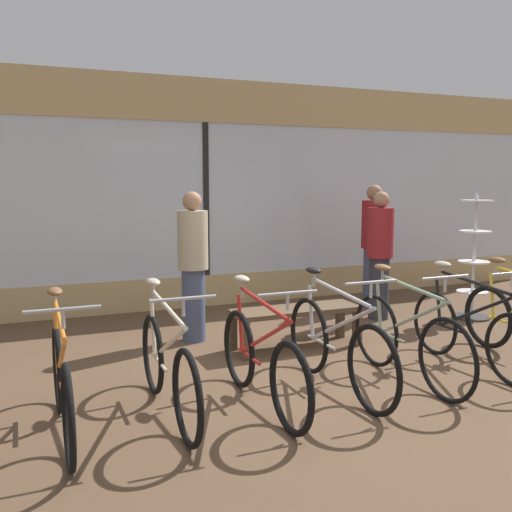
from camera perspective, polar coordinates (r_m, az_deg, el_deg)
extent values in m
plane|color=brown|center=(5.33, 6.33, -12.15)|extent=(24.00, 24.00, 0.00)
cube|color=tan|center=(8.27, -4.97, -3.43)|extent=(12.00, 0.08, 0.45)
cube|color=silver|center=(8.13, -5.07, 5.61)|extent=(12.00, 0.04, 2.15)
cube|color=tan|center=(8.20, -5.18, 15.26)|extent=(12.00, 0.08, 0.60)
cube|color=black|center=(8.10, -5.01, 5.60)|extent=(0.08, 0.02, 2.15)
torus|color=black|center=(4.77, -19.21, -10.65)|extent=(0.04, 0.68, 0.68)
torus|color=black|center=(3.84, -18.28, -15.08)|extent=(0.04, 0.68, 0.68)
cylinder|color=orange|center=(4.19, -18.90, -9.72)|extent=(0.03, 0.92, 0.51)
cylinder|color=orange|center=(4.66, -19.31, -7.99)|extent=(0.03, 0.11, 0.49)
cylinder|color=orange|center=(4.15, -19.09, -5.97)|extent=(0.03, 0.85, 0.10)
cylinder|color=orange|center=(4.56, -19.04, -11.49)|extent=(0.03, 0.44, 0.03)
cylinder|color=#B2B2B7|center=(4.55, -19.45, -4.35)|extent=(0.02, 0.02, 0.14)
ellipsoid|color=brown|center=(4.54, -19.49, -3.36)|extent=(0.11, 0.22, 0.06)
cylinder|color=#B2B2B7|center=(3.72, -18.74, -5.99)|extent=(0.02, 0.02, 0.12)
cylinder|color=#ADADB2|center=(3.70, -18.77, -5.09)|extent=(0.46, 0.02, 0.02)
torus|color=black|center=(4.97, -10.29, -9.60)|extent=(0.05, 0.68, 0.68)
torus|color=black|center=(3.99, -6.90, -13.89)|extent=(0.05, 0.68, 0.68)
cylinder|color=beige|center=(4.36, -8.73, -8.70)|extent=(0.03, 1.00, 0.51)
cylinder|color=beige|center=(4.87, -10.25, -7.03)|extent=(0.03, 0.11, 0.49)
cylinder|color=beige|center=(4.32, -8.90, -5.09)|extent=(0.03, 0.93, 0.10)
cylinder|color=beige|center=(4.74, -9.65, -10.42)|extent=(0.03, 0.48, 0.03)
cylinder|color=#B2B2B7|center=(4.76, -10.23, -3.53)|extent=(0.02, 0.02, 0.14)
ellipsoid|color=#B2A893|center=(4.75, -10.26, -2.58)|extent=(0.11, 0.22, 0.06)
cylinder|color=#B2B2B7|center=(3.87, -7.29, -5.13)|extent=(0.02, 0.02, 0.12)
cylinder|color=#ADADB2|center=(3.85, -7.30, -4.26)|extent=(0.46, 0.02, 0.02)
torus|color=black|center=(5.04, -1.73, -9.24)|extent=(0.05, 0.68, 0.68)
torus|color=black|center=(4.14, 3.49, -13.03)|extent=(0.05, 0.68, 0.68)
cylinder|color=red|center=(4.48, 0.81, -8.20)|extent=(0.03, 0.97, 0.51)
cylinder|color=red|center=(4.94, -1.58, -6.70)|extent=(0.03, 0.11, 0.49)
cylinder|color=red|center=(4.44, 0.67, -4.68)|extent=(0.03, 0.89, 0.10)
cylinder|color=red|center=(4.83, -0.73, -9.98)|extent=(0.03, 0.47, 0.03)
cylinder|color=#B2B2B7|center=(4.83, -1.42, -3.24)|extent=(0.02, 0.02, 0.14)
ellipsoid|color=#B2A893|center=(4.82, -1.42, -2.31)|extent=(0.11, 0.22, 0.06)
cylinder|color=#B2B2B7|center=(4.02, 3.18, -4.59)|extent=(0.02, 0.02, 0.12)
cylinder|color=#ADADB2|center=(4.01, 3.19, -3.75)|extent=(0.46, 0.02, 0.02)
torus|color=black|center=(5.41, 5.31, -7.92)|extent=(0.05, 0.71, 0.71)
torus|color=black|center=(4.54, 11.67, -11.07)|extent=(0.05, 0.71, 0.71)
cylinder|color=#BCBCC1|center=(4.87, 8.50, -6.79)|extent=(0.03, 0.99, 0.51)
cylinder|color=#BCBCC1|center=(5.31, 5.55, -5.52)|extent=(0.03, 0.11, 0.49)
cylinder|color=#BCBCC1|center=(4.83, 8.38, -3.54)|extent=(0.03, 0.92, 0.10)
cylinder|color=#BCBCC1|center=(5.20, 6.56, -8.55)|extent=(0.03, 0.48, 0.03)
cylinder|color=#B2B2B7|center=(5.22, 5.80, -2.29)|extent=(0.02, 0.02, 0.14)
ellipsoid|color=black|center=(5.20, 5.81, -1.43)|extent=(0.11, 0.22, 0.06)
cylinder|color=#B2B2B7|center=(4.43, 11.45, -3.36)|extent=(0.02, 0.02, 0.12)
cylinder|color=#ADADB2|center=(4.42, 11.47, -2.59)|extent=(0.46, 0.02, 0.02)
torus|color=black|center=(5.70, 11.90, -7.29)|extent=(0.04, 0.70, 0.70)
torus|color=black|center=(4.94, 18.55, -9.83)|extent=(0.04, 0.70, 0.70)
cylinder|color=gray|center=(5.22, 15.34, -6.05)|extent=(0.03, 0.93, 0.51)
cylinder|color=gray|center=(5.61, 12.20, -5.01)|extent=(0.03, 0.11, 0.49)
cylinder|color=gray|center=(5.18, 15.24, -3.02)|extent=(0.03, 0.86, 0.10)
cylinder|color=gray|center=(5.52, 13.23, -7.81)|extent=(0.03, 0.45, 0.03)
cylinder|color=#B2B2B7|center=(5.52, 12.52, -1.94)|extent=(0.02, 0.02, 0.14)
ellipsoid|color=brown|center=(5.51, 12.55, -1.12)|extent=(0.11, 0.22, 0.06)
cylinder|color=#B2B2B7|center=(4.84, 18.39, -2.74)|extent=(0.02, 0.02, 0.12)
cylinder|color=#ADADB2|center=(4.83, 18.42, -2.04)|extent=(0.46, 0.02, 0.02)
torus|color=black|center=(6.23, 17.44, -6.42)|extent=(0.04, 0.66, 0.66)
cylinder|color=black|center=(5.78, 21.06, -5.21)|extent=(0.03, 0.96, 0.51)
cylinder|color=black|center=(6.15, 17.77, -4.32)|extent=(0.03, 0.11, 0.49)
cylinder|color=black|center=(5.75, 20.99, -2.48)|extent=(0.03, 0.89, 0.10)
cylinder|color=black|center=(6.06, 18.85, -6.86)|extent=(0.03, 0.46, 0.03)
cylinder|color=#B2B2B7|center=(6.06, 18.13, -1.52)|extent=(0.02, 0.02, 0.14)
ellipsoid|color=#B2A893|center=(6.05, 18.16, -0.77)|extent=(0.11, 0.22, 0.06)
cylinder|color=#B2B2B7|center=(5.43, 24.24, -2.20)|extent=(0.02, 0.02, 0.12)
torus|color=black|center=(6.65, 22.19, -5.66)|extent=(0.06, 0.68, 0.68)
cylinder|color=gold|center=(6.57, 22.54, -3.69)|extent=(0.03, 0.11, 0.49)
cylinder|color=gold|center=(6.49, 23.64, -6.05)|extent=(0.03, 0.47, 0.03)
cylinder|color=#B2B2B7|center=(6.50, 22.93, -1.06)|extent=(0.02, 0.02, 0.14)
ellipsoid|color=brown|center=(6.49, 22.96, -0.36)|extent=(0.11, 0.22, 0.06)
cylinder|color=#333333|center=(8.07, 20.70, -5.72)|extent=(0.48, 0.48, 0.03)
cylinder|color=silver|center=(7.93, 20.97, -0.02)|extent=(0.04, 0.04, 1.64)
cylinder|color=white|center=(8.00, 20.81, -3.36)|extent=(0.40, 0.40, 0.02)
cylinder|color=white|center=(7.94, 20.95, -0.55)|extent=(0.40, 0.40, 0.02)
cylinder|color=white|center=(7.89, 21.08, 2.30)|extent=(0.40, 0.40, 0.02)
cylinder|color=white|center=(7.87, 21.22, 5.18)|extent=(0.40, 0.40, 0.02)
cube|color=brown|center=(6.16, 4.02, -5.41)|extent=(1.40, 0.44, 0.05)
cube|color=brown|center=(5.79, -1.11, -8.48)|extent=(0.08, 0.08, 0.39)
cube|color=brown|center=(6.37, 10.09, -7.10)|extent=(0.08, 0.08, 0.39)
cube|color=brown|center=(6.11, -2.36, -7.62)|extent=(0.08, 0.08, 0.39)
cube|color=brown|center=(6.67, 8.41, -6.40)|extent=(0.08, 0.08, 0.39)
cylinder|color=#2D2D38|center=(7.60, 12.17, -3.16)|extent=(0.29, 0.29, 0.81)
cylinder|color=maroon|center=(7.50, 12.32, 2.29)|extent=(0.38, 0.38, 0.64)
sphere|color=#9E7051|center=(7.48, 12.41, 5.53)|extent=(0.21, 0.21, 0.21)
cylinder|color=#424C6B|center=(6.46, -6.26, -4.89)|extent=(0.35, 0.35, 0.82)
cylinder|color=tan|center=(6.34, -6.36, 1.60)|extent=(0.45, 0.45, 0.65)
sphere|color=#9E7051|center=(6.31, -6.41, 5.48)|extent=(0.21, 0.21, 0.21)
cylinder|color=#424C6B|center=(8.30, 11.54, -2.12)|extent=(0.32, 0.32, 0.85)
cylinder|color=maroon|center=(8.20, 11.68, 3.12)|extent=(0.42, 0.42, 0.67)
sphere|color=#9E7051|center=(8.18, 11.76, 6.23)|extent=(0.22, 0.22, 0.22)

